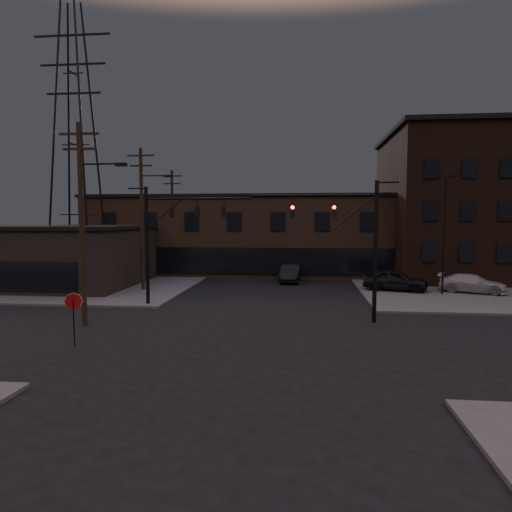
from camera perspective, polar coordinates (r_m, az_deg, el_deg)
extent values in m
plane|color=black|center=(22.55, -0.55, -10.43)|extent=(140.00, 140.00, 0.00)
cube|color=#474744|center=(50.36, -23.16, -2.32)|extent=(30.00, 30.00, 0.15)
cube|color=#503A2A|center=(49.72, 3.13, 2.51)|extent=(40.00, 12.00, 8.00)
cube|color=black|center=(51.48, 28.41, 5.37)|extent=(22.00, 16.00, 14.00)
cube|color=black|center=(43.96, -24.79, -0.16)|extent=(16.00, 12.00, 5.00)
cylinder|color=black|center=(26.50, 14.70, 0.46)|extent=(0.24, 0.24, 8.00)
cylinder|color=black|center=(26.16, 7.18, 7.54)|extent=(7.00, 0.14, 0.14)
cube|color=#FF140C|center=(26.18, 9.72, 5.54)|extent=(0.28, 0.22, 0.70)
cube|color=#FF140C|center=(26.14, 4.59, 5.59)|extent=(0.28, 0.22, 0.70)
cylinder|color=black|center=(31.48, -13.47, 1.13)|extent=(0.24, 0.24, 8.00)
cylinder|color=black|center=(30.47, -7.32, 7.13)|extent=(7.00, 0.14, 0.14)
cube|color=black|center=(30.89, -10.48, 5.39)|extent=(0.28, 0.22, 0.70)
cube|color=black|center=(30.44, -7.30, 5.44)|extent=(0.28, 0.22, 0.70)
cube|color=black|center=(30.09, -4.04, 5.47)|extent=(0.28, 0.22, 0.70)
cylinder|color=black|center=(22.76, -21.81, -7.78)|extent=(0.06, 0.06, 2.20)
cylinder|color=maroon|center=(22.59, -21.87, -5.29)|extent=(0.72, 0.33, 0.76)
cylinder|color=black|center=(26.49, -20.94, 3.56)|extent=(0.28, 0.28, 11.00)
cube|color=black|center=(26.87, -21.26, 14.05)|extent=(2.20, 0.12, 0.12)
cube|color=black|center=(26.75, -21.20, 12.37)|extent=(1.80, 0.12, 0.12)
cube|color=black|center=(25.69, -16.50, 10.91)|extent=(0.60, 0.25, 0.18)
cylinder|color=black|center=(37.92, -14.07, 4.35)|extent=(0.28, 0.28, 11.50)
cube|color=black|center=(38.25, -14.23, 12.08)|extent=(2.20, 0.12, 0.12)
cube|color=black|center=(38.15, -14.20, 10.89)|extent=(1.80, 0.12, 0.12)
cube|color=black|center=(37.35, -10.81, 9.78)|extent=(0.60, 0.25, 0.18)
cylinder|color=black|center=(49.64, -10.39, 4.17)|extent=(0.28, 0.28, 11.00)
cube|color=black|center=(49.84, -10.48, 9.81)|extent=(2.20, 0.12, 0.12)
cube|color=black|center=(49.77, -10.46, 8.89)|extent=(1.80, 0.12, 0.12)
cylinder|color=black|center=(37.17, 22.44, 2.20)|extent=(0.14, 0.14, 9.00)
cube|color=black|center=(37.14, 21.92, 9.24)|extent=(0.50, 0.28, 0.18)
cube|color=black|center=(37.42, 23.41, 9.16)|extent=(0.50, 0.28, 0.18)
cylinder|color=black|center=(43.87, 28.13, 2.33)|extent=(0.14, 0.14, 9.00)
cube|color=black|center=(43.78, 27.75, 8.30)|extent=(0.50, 0.28, 0.18)
cube|color=black|center=(44.16, 28.97, 8.22)|extent=(0.50, 0.28, 0.18)
imported|color=black|center=(38.12, 17.02, -2.88)|extent=(5.33, 3.27, 1.70)
imported|color=#A3A3A5|center=(39.27, 25.44, -3.11)|extent=(5.35, 3.77, 1.44)
imported|color=black|center=(42.63, 4.34, -2.16)|extent=(1.99, 5.00, 1.62)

